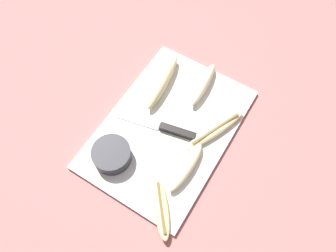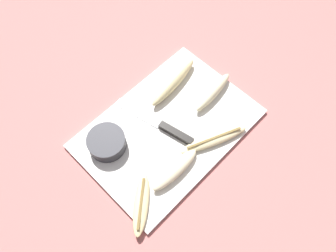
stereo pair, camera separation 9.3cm
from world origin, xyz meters
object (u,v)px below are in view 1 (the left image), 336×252
Objects in this scene: knife at (168,130)px; banana_pale_long at (203,84)px; banana_ripe_center at (163,82)px; banana_mellow_near at (161,208)px; prep_bowl at (112,155)px; banana_soft_right at (215,130)px; banana_bright_far at (186,167)px.

banana_pale_long reaches higher than knife.
knife is at bearing -142.18° from banana_ripe_center.
knife is 1.71× the size of banana_mellow_near.
prep_bowl reaches higher than banana_ripe_center.
banana_ripe_center is 1.04× the size of banana_soft_right.
prep_bowl is (-0.27, -0.01, 0.00)m from banana_ripe_center.
knife is at bearing -30.36° from prep_bowl.
banana_mellow_near is (-0.20, -0.10, 0.00)m from knife.
banana_mellow_near reaches higher than knife.
banana_ripe_center is at bearing 44.77° from banana_bright_far.
banana_pale_long is 0.27m from banana_bright_far.
banana_pale_long reaches higher than banana_mellow_near.
banana_bright_far is 0.79× the size of banana_soft_right.
banana_mellow_near is at bearing -179.60° from banana_bright_far.
banana_bright_far is at bearing 0.40° from banana_mellow_near.
banana_soft_right reaches higher than banana_mellow_near.
knife is at bearing 26.90° from banana_mellow_near.
banana_mellow_near is at bearing -148.61° from banana_ripe_center.
banana_pale_long is 0.80× the size of banana_ripe_center.
knife is 0.12m from banana_bright_far.
banana_soft_right reaches higher than knife.
banana_pale_long is 1.05× the size of banana_bright_far.
banana_bright_far is (-0.25, -0.09, -0.00)m from banana_pale_long.
banana_bright_far is at bearing -135.23° from banana_ripe_center.
banana_pale_long is at bearing 18.84° from banana_bright_far.
banana_bright_far is 1.06× the size of banana_mellow_near.
banana_ripe_center is (0.12, 0.10, 0.01)m from knife.
knife is 0.18m from banana_pale_long.
knife is 1.62× the size of banana_bright_far.
banana_mellow_near is 0.72× the size of banana_ripe_center.
prep_bowl reaches higher than knife.
prep_bowl reaches higher than banana_soft_right.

